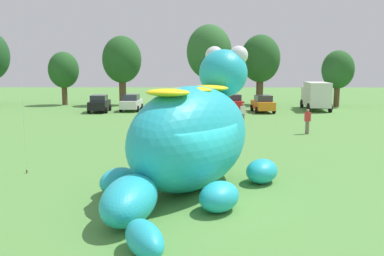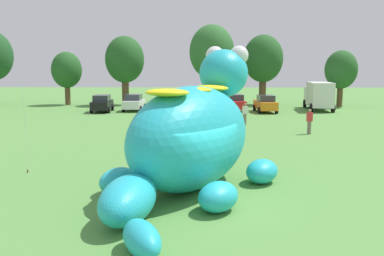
{
  "view_description": "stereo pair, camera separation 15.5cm",
  "coord_description": "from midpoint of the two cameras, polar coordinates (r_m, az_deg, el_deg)",
  "views": [
    {
      "loc": [
        -0.39,
        -13.6,
        4.51
      ],
      "look_at": [
        -0.56,
        2.61,
        2.13
      ],
      "focal_mm": 38.92,
      "sensor_mm": 36.0,
      "label": 1
    },
    {
      "loc": [
        -0.23,
        -13.6,
        4.51
      ],
      "look_at": [
        -0.56,
        2.61,
        2.13
      ],
      "focal_mm": 38.92,
      "sensor_mm": 36.0,
      "label": 2
    }
  ],
  "objects": [
    {
      "name": "spectator_near_inflatable",
      "position": [
        27.24,
        -2.7,
        0.62
      ],
      "size": [
        0.38,
        0.26,
        1.71
      ],
      "color": "#726656",
      "rests_on": "ground"
    },
    {
      "name": "car_red",
      "position": [
        43.4,
        6.0,
        3.48
      ],
      "size": [
        2.19,
        4.22,
        1.72
      ],
      "color": "red",
      "rests_on": "ground"
    },
    {
      "name": "spectator_mid_field",
      "position": [
        29.22,
        15.93,
        0.84
      ],
      "size": [
        0.38,
        0.26,
        1.71
      ],
      "color": "#726656",
      "rests_on": "ground"
    },
    {
      "name": "tree_centre_left",
      "position": [
        50.59,
        2.83,
        10.3
      ],
      "size": [
        5.38,
        5.38,
        9.54
      ],
      "color": "brown",
      "rests_on": "ground"
    },
    {
      "name": "car_black",
      "position": [
        43.2,
        -12.13,
        3.31
      ],
      "size": [
        2.13,
        4.2,
        1.72
      ],
      "color": "black",
      "rests_on": "ground"
    },
    {
      "name": "tree_centre_right",
      "position": [
        50.32,
        19.83,
        7.48
      ],
      "size": [
        3.6,
        3.6,
        6.39
      ],
      "color": "brown",
      "rests_on": "ground"
    },
    {
      "name": "tree_centre",
      "position": [
        50.94,
        9.81,
        9.29
      ],
      "size": [
        4.7,
        4.7,
        8.34
      ],
      "color": "brown",
      "rests_on": "ground"
    },
    {
      "name": "tree_left",
      "position": [
        52.13,
        -16.72,
        7.58
      ],
      "size": [
        3.56,
        3.56,
        6.32
      ],
      "color": "brown",
      "rests_on": "ground"
    },
    {
      "name": "box_truck",
      "position": [
        45.98,
        17.04,
        4.35
      ],
      "size": [
        2.85,
        6.56,
        2.95
      ],
      "color": "silver",
      "rests_on": "ground"
    },
    {
      "name": "ground_plane",
      "position": [
        14.33,
        2.38,
        -9.99
      ],
      "size": [
        160.0,
        160.0,
        0.0
      ],
      "primitive_type": "plane",
      "color": "#568E42"
    },
    {
      "name": "tree_mid_left",
      "position": [
        50.6,
        -9.12,
        9.19
      ],
      "size": [
        4.6,
        4.6,
        8.17
      ],
      "color": "brown",
      "rests_on": "ground"
    },
    {
      "name": "giant_inflatable_creature",
      "position": [
        15.4,
        0.24,
        -1.11
      ],
      "size": [
        7.13,
        10.7,
        5.41
      ],
      "color": "#23B2C6",
      "rests_on": "ground"
    },
    {
      "name": "spectator_by_cars",
      "position": [
        32.88,
        7.39,
        1.89
      ],
      "size": [
        0.38,
        0.26,
        1.71
      ],
      "color": "#726656",
      "rests_on": "ground"
    },
    {
      "name": "car_blue",
      "position": [
        43.39,
        1.19,
        3.52
      ],
      "size": [
        2.11,
        4.19,
        1.72
      ],
      "color": "#2347B7",
      "rests_on": "ground"
    },
    {
      "name": "car_orange",
      "position": [
        42.5,
        10.13,
        3.29
      ],
      "size": [
        2.12,
        4.19,
        1.72
      ],
      "color": "orange",
      "rests_on": "ground"
    },
    {
      "name": "car_silver",
      "position": [
        42.08,
        -3.21,
        3.36
      ],
      "size": [
        2.12,
        4.19,
        1.72
      ],
      "color": "#B7BABF",
      "rests_on": "ground"
    },
    {
      "name": "car_white",
      "position": [
        43.71,
        -7.86,
        3.48
      ],
      "size": [
        2.03,
        4.15,
        1.72
      ],
      "color": "white",
      "rests_on": "ground"
    }
  ]
}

